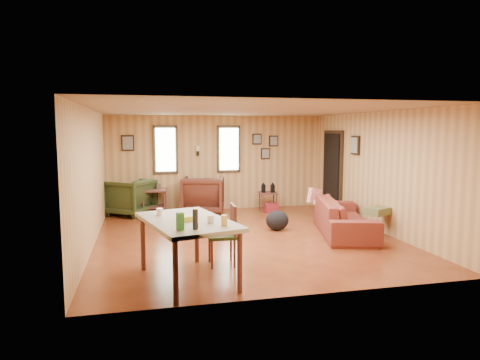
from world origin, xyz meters
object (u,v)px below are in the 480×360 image
object	(u,v)px
sofa	(344,211)
recliner_green	(130,195)
end_table	(154,197)
side_table	(268,191)
dining_table	(188,225)
recliner_brown	(203,193)

from	to	relation	value
sofa	recliner_green	world-z (taller)	recliner_green
end_table	side_table	xyz separation A→B (m)	(2.81, -0.17, 0.07)
end_table	dining_table	xyz separation A→B (m)	(0.29, -4.79, 0.34)
recliner_green	end_table	xyz separation A→B (m)	(0.57, -0.04, -0.06)
sofa	side_table	xyz separation A→B (m)	(-0.77, 2.64, 0.05)
side_table	recliner_brown	bearing A→B (deg)	179.67
recliner_brown	end_table	xyz separation A→B (m)	(-1.16, 0.16, -0.08)
end_table	dining_table	world-z (taller)	dining_table
recliner_brown	side_table	distance (m)	1.64
recliner_green	sofa	bearing A→B (deg)	91.88
side_table	dining_table	world-z (taller)	dining_table
recliner_green	side_table	xyz separation A→B (m)	(3.37, -0.21, 0.01)
recliner_green	side_table	bearing A→B (deg)	122.83
sofa	side_table	world-z (taller)	sofa
end_table	recliner_brown	bearing A→B (deg)	-7.96
side_table	end_table	bearing A→B (deg)	176.49
side_table	dining_table	distance (m)	5.27
end_table	recliner_green	bearing A→B (deg)	176.12
end_table	dining_table	distance (m)	4.81
end_table	side_table	world-z (taller)	end_table
sofa	recliner_green	xyz separation A→B (m)	(-4.14, 2.85, 0.03)
recliner_brown	side_table	xyz separation A→B (m)	(1.64, -0.01, -0.01)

